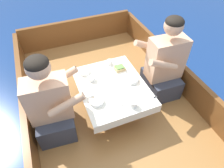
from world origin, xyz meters
TOP-DOWN VIEW (x-y plane):
  - ground_plane at (0.00, 0.00)m, footprint 60.00×60.00m
  - boat_deck at (0.00, 0.00)m, footprint 1.90×3.05m
  - gunwale_port at (-0.92, 0.00)m, footprint 0.06×3.05m
  - gunwale_starboard at (0.92, 0.00)m, footprint 0.06×3.05m
  - bow_coaming at (0.00, 1.49)m, footprint 1.78×0.06m
  - cockpit_table at (0.00, -0.02)m, footprint 0.70×0.87m
  - person_port at (-0.65, -0.09)m, footprint 0.55×0.48m
  - person_starboard at (0.65, -0.00)m, footprint 0.54×0.46m
  - plate_sandwich at (0.17, 0.18)m, footprint 0.18×0.18m
  - plate_bread at (-0.03, -0.21)m, footprint 0.21×0.21m
  - sandwich at (0.17, 0.18)m, footprint 0.12×0.10m
  - bowl_port_near at (-0.22, 0.28)m, footprint 0.13×0.13m
  - bowl_starboard_near at (-0.23, -0.19)m, footprint 0.15×0.15m
  - bowl_center_far at (0.23, -0.04)m, footprint 0.14×0.14m
  - coffee_cup_port at (-0.18, 0.14)m, footprint 0.11×0.08m
  - coffee_cup_starboard at (0.08, -0.36)m, footprint 0.10×0.08m
  - coffee_cup_center at (0.11, 0.32)m, footprint 0.09×0.06m
  - utensil_fork_port at (0.29, -0.35)m, footprint 0.17×0.05m
  - utensil_spoon_center at (0.28, 0.37)m, footprint 0.13×0.13m
  - utensil_spoon_port at (0.06, 0.11)m, footprint 0.05×0.17m
  - utensil_knife_starboard at (0.18, -0.23)m, footprint 0.08×0.16m
  - utensil_spoon_starboard at (-0.03, -0.35)m, footprint 0.08×0.16m

SIDE VIEW (x-z plane):
  - ground_plane at x=0.00m, z-range 0.00..0.00m
  - boat_deck at x=0.00m, z-range 0.00..0.32m
  - gunwale_port at x=-0.92m, z-range 0.32..0.67m
  - gunwale_starboard at x=0.92m, z-range 0.32..0.67m
  - bow_coaming at x=0.00m, z-range 0.32..0.72m
  - cockpit_table at x=0.00m, z-range 0.47..0.82m
  - utensil_fork_port at x=0.29m, z-range 0.67..0.68m
  - utensil_knife_starboard at x=0.18m, z-range 0.67..0.68m
  - utensil_spoon_center at x=0.28m, z-range 0.67..0.68m
  - utensil_spoon_port at x=0.06m, z-range 0.67..0.68m
  - utensil_spoon_starboard at x=-0.03m, z-range 0.67..0.68m
  - plate_sandwich at x=0.17m, z-range 0.67..0.68m
  - plate_bread at x=-0.03m, z-range 0.67..0.68m
  - bowl_port_near at x=-0.22m, z-range 0.68..0.72m
  - bowl_starboard_near at x=-0.23m, z-range 0.68..0.72m
  - bowl_center_far at x=0.23m, z-range 0.68..0.72m
  - coffee_cup_port at x=-0.18m, z-range 0.67..0.73m
  - coffee_cup_center at x=0.11m, z-range 0.67..0.74m
  - sandwich at x=0.17m, z-range 0.68..0.73m
  - person_port at x=-0.65m, z-range 0.23..1.19m
  - coffee_cup_starboard at x=0.08m, z-range 0.67..0.74m
  - person_starboard at x=0.65m, z-range 0.22..1.23m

